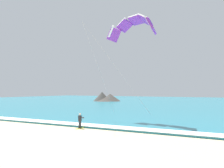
% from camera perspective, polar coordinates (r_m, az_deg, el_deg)
% --- Properties ---
extents(sea, '(200.00, 120.00, 0.20)m').
position_cam_1_polar(sea, '(86.13, 17.79, -3.93)').
color(sea, teal).
rests_on(sea, ground).
extents(surf_foam, '(200.00, 2.14, 0.04)m').
position_cam_1_polar(surf_foam, '(31.01, -5.37, -8.76)').
color(surf_foam, white).
rests_on(surf_foam, sea).
extents(surfboard, '(0.56, 1.43, 0.09)m').
position_cam_1_polar(surfboard, '(29.74, -6.94, -9.46)').
color(surfboard, yellow).
rests_on(surfboard, ground).
extents(kitesurfer, '(0.55, 0.54, 1.69)m').
position_cam_1_polar(kitesurfer, '(29.64, -6.92, -7.71)').
color(kitesurfer, '#232328').
rests_on(kitesurfer, ground).
extents(kite_primary, '(8.21, 9.34, 12.90)m').
position_cam_1_polar(kite_primary, '(35.81, 4.59, 12.52)').
color(kite_primary, purple).
extents(headland_left, '(9.80, 9.39, 3.48)m').
position_cam_1_polar(headland_left, '(92.79, -1.27, -2.98)').
color(headland_left, '#47423D').
rests_on(headland_left, ground).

